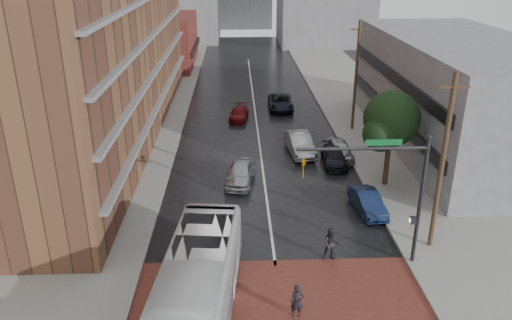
{
  "coord_description": "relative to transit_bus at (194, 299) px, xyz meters",
  "views": [
    {
      "loc": [
        -1.94,
        -19.61,
        15.32
      ],
      "look_at": [
        -0.78,
        8.72,
        3.5
      ],
      "focal_mm": 35.0,
      "sensor_mm": 36.0,
      "label": 1
    }
  ],
  "objects": [
    {
      "name": "ground",
      "position": [
        3.85,
        2.3,
        -1.75
      ],
      "size": [
        160.0,
        160.0,
        0.0
      ],
      "primitive_type": "plane",
      "color": "black",
      "rests_on": "ground"
    },
    {
      "name": "utility_pole_far",
      "position": [
        12.65,
        26.3,
        3.39
      ],
      "size": [
        1.6,
        0.26,
        10.0
      ],
      "color": "#473321",
      "rests_on": "ground"
    },
    {
      "name": "car_parked_mid",
      "position": [
        9.47,
        18.3,
        -1.12
      ],
      "size": [
        1.89,
        4.34,
        1.24
      ],
      "primitive_type": "imported",
      "rotation": [
        0.0,
        0.0,
        -0.04
      ],
      "color": "black",
      "rests_on": "ground"
    },
    {
      "name": "suv_travel",
      "position": [
        6.57,
        33.3,
        -1.0
      ],
      "size": [
        2.54,
        5.38,
        1.49
      ],
      "primitive_type": "imported",
      "rotation": [
        0.0,
        0.0,
        -0.01
      ],
      "color": "black",
      "rests_on": "ground"
    },
    {
      "name": "utility_pole_near",
      "position": [
        12.65,
        6.3,
        3.39
      ],
      "size": [
        1.6,
        0.26,
        10.0
      ],
      "color": "#473321",
      "rests_on": "ground"
    },
    {
      "name": "car_travel_b",
      "position": [
        7.06,
        20.78,
        -0.92
      ],
      "size": [
        2.27,
        5.2,
        1.66
      ],
      "primitive_type": "imported",
      "rotation": [
        0.0,
        0.0,
        0.1
      ],
      "color": "#A4A8AC",
      "rests_on": "ground"
    },
    {
      "name": "transit_bus",
      "position": [
        0.0,
        0.0,
        0.0
      ],
      "size": [
        4.16,
        12.76,
        3.49
      ],
      "primitive_type": "imported",
      "rotation": [
        0.0,
        0.0,
        -0.1
      ],
      "color": "silver",
      "rests_on": "ground"
    },
    {
      "name": "crosswalk",
      "position": [
        3.85,
        2.8,
        -1.74
      ],
      "size": [
        14.0,
        5.0,
        0.02
      ],
      "primitive_type": "cube",
      "color": "brown",
      "rests_on": "ground"
    },
    {
      "name": "car_parked_far",
      "position": [
        10.15,
        19.56,
        -1.03
      ],
      "size": [
        1.9,
        4.3,
        1.44
      ],
      "primitive_type": "imported",
      "rotation": [
        0.0,
        0.0,
        0.05
      ],
      "color": "#A5A9AD",
      "rests_on": "ground"
    },
    {
      "name": "car_travel_c",
      "position": [
        2.16,
        29.99,
        -1.16
      ],
      "size": [
        2.18,
        4.26,
        1.18
      ],
      "primitive_type": "imported",
      "rotation": [
        0.0,
        0.0,
        -0.13
      ],
      "color": "#650B0E",
      "rests_on": "ground"
    },
    {
      "name": "signal_mast",
      "position": [
        9.7,
        4.8,
        2.99
      ],
      "size": [
        6.5,
        0.3,
        7.2
      ],
      "color": "#2D2D33",
      "rests_on": "ground"
    },
    {
      "name": "pedestrian_a",
      "position": [
        4.51,
        0.8,
        -0.9
      ],
      "size": [
        0.62,
        0.41,
        1.68
      ],
      "primitive_type": "imported",
      "rotation": [
        0.0,
        0.0,
        -0.02
      ],
      "color": "black",
      "rests_on": "ground"
    },
    {
      "name": "sidewalk_east",
      "position": [
        15.35,
        27.3,
        -1.67
      ],
      "size": [
        9.0,
        90.0,
        0.15
      ],
      "primitive_type": "cube",
      "color": "gray",
      "rests_on": "ground"
    },
    {
      "name": "pedestrian_b",
      "position": [
        6.86,
        5.3,
        -0.8
      ],
      "size": [
        0.98,
        0.8,
        1.89
      ],
      "primitive_type": "imported",
      "rotation": [
        0.0,
        0.0,
        -0.1
      ],
      "color": "#272226",
      "rests_on": "ground"
    },
    {
      "name": "building_east",
      "position": [
        20.35,
        22.3,
        2.75
      ],
      "size": [
        11.0,
        26.0,
        9.0
      ],
      "primitive_type": "cube",
      "color": "gray",
      "rests_on": "ground"
    },
    {
      "name": "car_travel_a",
      "position": [
        2.12,
        15.2,
        -0.98
      ],
      "size": [
        2.5,
        4.74,
        1.54
      ],
      "primitive_type": "imported",
      "rotation": [
        0.0,
        0.0,
        -0.16
      ],
      "color": "#A7A9AF",
      "rests_on": "ground"
    },
    {
      "name": "sidewalk_west",
      "position": [
        -7.65,
        27.3,
        -1.67
      ],
      "size": [
        9.0,
        90.0,
        0.15
      ],
      "primitive_type": "cube",
      "color": "gray",
      "rests_on": "ground"
    },
    {
      "name": "car_parked_near",
      "position": [
        10.15,
        10.55,
        -1.08
      ],
      "size": [
        1.83,
        4.19,
        1.34
      ],
      "primitive_type": "imported",
      "rotation": [
        0.0,
        0.0,
        0.1
      ],
      "color": "#121F41",
      "rests_on": "ground"
    },
    {
      "name": "storefront_west",
      "position": [
        -8.15,
        56.3,
        1.75
      ],
      "size": [
        8.0,
        16.0,
        7.0
      ],
      "primitive_type": "cube",
      "color": "maroon",
      "rests_on": "ground"
    },
    {
      "name": "street_tree",
      "position": [
        12.37,
        14.34,
        2.99
      ],
      "size": [
        4.2,
        4.1,
        6.9
      ],
      "color": "#332319",
      "rests_on": "ground"
    }
  ]
}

